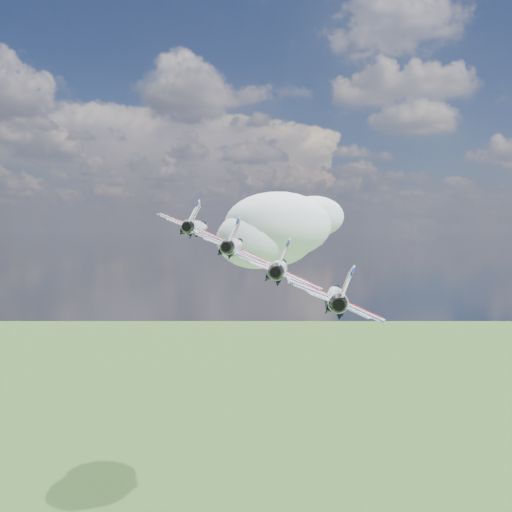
# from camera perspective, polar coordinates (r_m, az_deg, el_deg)

# --- Properties ---
(cloud_far) EXTENTS (68.73, 54.00, 27.00)m
(cloud_far) POSITION_cam_1_polar(r_m,az_deg,el_deg) (258.50, 3.71, 2.81)
(cloud_far) COLOR white
(jet_0) EXTENTS (13.01, 17.60, 9.42)m
(jet_0) POSITION_cam_1_polar(r_m,az_deg,el_deg) (94.94, -5.83, 2.90)
(jet_0) COLOR silver
(jet_1) EXTENTS (13.01, 17.60, 9.42)m
(jet_1) POSITION_cam_1_polar(r_m,az_deg,el_deg) (85.91, -2.14, 1.07)
(jet_1) COLOR white
(jet_2) EXTENTS (13.01, 17.60, 9.42)m
(jet_2) POSITION_cam_1_polar(r_m,az_deg,el_deg) (77.43, 2.38, -1.18)
(jet_2) COLOR white
(jet_3) EXTENTS (13.01, 17.60, 9.42)m
(jet_3) POSITION_cam_1_polar(r_m,az_deg,el_deg) (69.70, 7.96, -3.95)
(jet_3) COLOR silver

